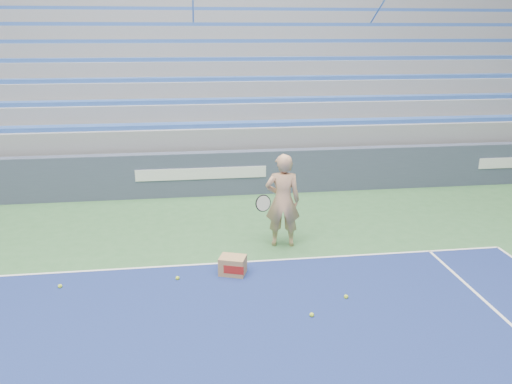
# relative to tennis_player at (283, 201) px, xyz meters

# --- Properties ---
(sponsor_barrier) EXTENTS (30.00, 0.32, 1.10)m
(sponsor_barrier) POSITION_rel_tennis_player_xyz_m (-1.43, 3.32, -0.35)
(sponsor_barrier) COLOR #3B445B
(sponsor_barrier) RESTS_ON ground
(bleachers) EXTENTS (31.00, 9.15, 7.30)m
(bleachers) POSITION_rel_tennis_player_xyz_m (-1.43, 9.04, 1.46)
(bleachers) COLOR gray
(bleachers) RESTS_ON ground
(tennis_player) EXTENTS (0.96, 0.88, 1.80)m
(tennis_player) POSITION_rel_tennis_player_xyz_m (0.00, 0.00, 0.00)
(tennis_player) COLOR tan
(tennis_player) RESTS_ON ground
(ball_box) EXTENTS (0.51, 0.45, 0.32)m
(ball_box) POSITION_rel_tennis_player_xyz_m (-1.05, -1.10, -0.74)
(ball_box) COLOR #A98051
(ball_box) RESTS_ON ground
(tennis_ball_0) EXTENTS (0.07, 0.07, 0.07)m
(tennis_ball_0) POSITION_rel_tennis_player_xyz_m (-1.97, -1.19, -0.87)
(tennis_ball_0) COLOR #C8EF30
(tennis_ball_0) RESTS_ON ground
(tennis_ball_1) EXTENTS (0.07, 0.07, 0.07)m
(tennis_ball_1) POSITION_rel_tennis_player_xyz_m (0.61, -2.14, -0.87)
(tennis_ball_1) COLOR #C8EF30
(tennis_ball_1) RESTS_ON ground
(tennis_ball_2) EXTENTS (0.07, 0.07, 0.07)m
(tennis_ball_2) POSITION_rel_tennis_player_xyz_m (-0.04, -2.58, -0.87)
(tennis_ball_2) COLOR #C8EF30
(tennis_ball_2) RESTS_ON ground
(tennis_ball_3) EXTENTS (0.07, 0.07, 0.07)m
(tennis_ball_3) POSITION_rel_tennis_player_xyz_m (-3.83, -1.22, -0.87)
(tennis_ball_3) COLOR #C8EF30
(tennis_ball_3) RESTS_ON ground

